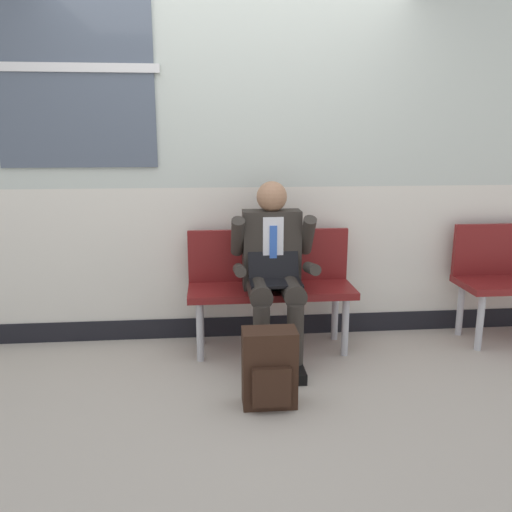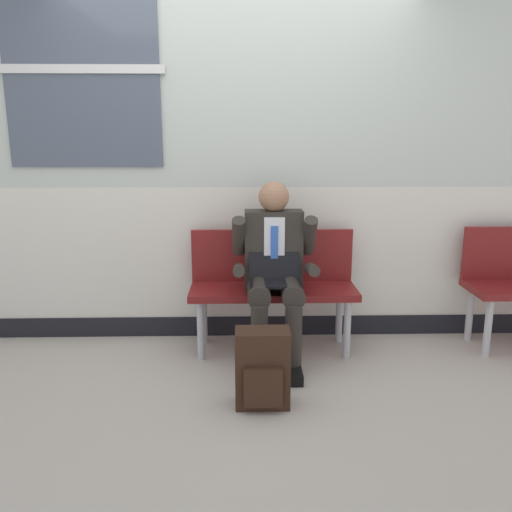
{
  "view_description": "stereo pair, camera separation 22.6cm",
  "coord_description": "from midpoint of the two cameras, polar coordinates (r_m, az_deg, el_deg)",
  "views": [
    {
      "loc": [
        -0.18,
        -3.28,
        1.53
      ],
      "look_at": [
        0.13,
        0.05,
        0.75
      ],
      "focal_mm": 36.49,
      "sensor_mm": 36.0,
      "label": 1
    },
    {
      "loc": [
        0.05,
        -3.29,
        1.53
      ],
      "look_at": [
        0.13,
        0.05,
        0.75
      ],
      "focal_mm": 36.49,
      "sensor_mm": 36.0,
      "label": 2
    }
  ],
  "objects": [
    {
      "name": "ground_plane",
      "position": [
        3.62,
        -0.21,
        -11.84
      ],
      "size": [
        18.0,
        18.0,
        0.0
      ],
      "primitive_type": "plane",
      "color": "#B2A899"
    },
    {
      "name": "station_wall",
      "position": [
        3.88,
        -0.65,
        10.52
      ],
      "size": [
        6.43,
        0.17,
        2.71
      ],
      "color": "beige",
      "rests_on": "ground"
    },
    {
      "name": "bench_with_person",
      "position": [
        3.76,
        3.56,
        -2.63
      ],
      "size": [
        1.18,
        0.42,
        0.86
      ],
      "color": "maroon",
      "rests_on": "ground"
    },
    {
      "name": "person_seated",
      "position": [
        3.53,
        3.86,
        -1.31
      ],
      "size": [
        0.57,
        0.7,
        1.22
      ],
      "color": "#2D2823",
      "rests_on": "ground"
    },
    {
      "name": "backpack",
      "position": [
        3.04,
        2.9,
        -12.33
      ],
      "size": [
        0.31,
        0.22,
        0.46
      ],
      "color": "#331E14",
      "rests_on": "ground"
    }
  ]
}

